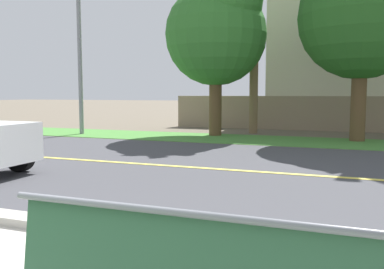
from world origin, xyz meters
The scene contains 10 objects.
ground_plane centered at (0.00, 8.00, 0.00)m, with size 140.00×140.00×0.00m, color #665B4C.
curb_edge centered at (0.00, 2.35, 0.06)m, with size 44.00×0.30×0.11m, color #ADA89E.
street_asphalt centered at (0.00, 6.50, 0.00)m, with size 52.00×8.00×0.01m, color #424247.
road_centre_line centered at (0.00, 6.50, 0.01)m, with size 48.00×0.14×0.01m, color #E0CC4C.
far_verge_grass centered at (0.00, 11.98, 0.01)m, with size 48.00×2.80×0.02m, color #478438.
streetlamp centered at (-7.08, 11.79, 3.75)m, with size 0.24×2.10×6.51m.
shade_tree_far_left centered at (-2.16, 12.75, 3.82)m, with size 3.56×3.56×5.88m.
shade_tree_left centered at (2.58, 12.66, 4.17)m, with size 3.89×3.89×6.42m.
garden_wall centered at (1.45, 16.21, 0.70)m, with size 13.00×0.36×1.40m, color gray.
house_across_street centered at (3.59, 19.41, 3.59)m, with size 10.21×6.91×7.08m.
Camera 1 is at (2.18, -1.33, 1.52)m, focal length 38.81 mm.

